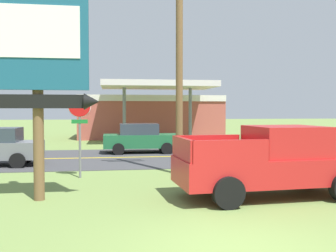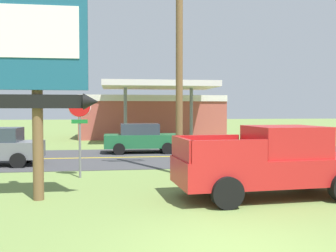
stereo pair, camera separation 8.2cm
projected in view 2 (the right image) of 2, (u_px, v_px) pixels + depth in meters
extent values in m
plane|color=olive|center=(233.00, 250.00, 6.56)|extent=(180.00, 180.00, 0.00)
cube|color=#3D3D3F|center=(154.00, 157.00, 19.42)|extent=(140.00, 8.00, 0.02)
cube|color=gold|center=(154.00, 157.00, 19.42)|extent=(126.00, 0.20, 0.01)
cylinder|color=brown|center=(37.00, 94.00, 10.11)|extent=(0.28, 0.28, 5.64)
cube|color=#19516B|center=(35.00, 43.00, 9.88)|extent=(2.68, 0.16, 2.41)
cube|color=white|center=(34.00, 31.00, 9.77)|extent=(2.25, 0.03, 1.35)
cube|color=black|center=(36.00, 101.00, 9.94)|extent=(2.41, 0.12, 0.36)
cone|color=black|center=(91.00, 102.00, 10.14)|extent=(0.40, 0.44, 0.44)
cylinder|color=slate|center=(80.00, 147.00, 13.50)|extent=(0.08, 0.08, 2.20)
cylinder|color=red|center=(79.00, 106.00, 13.41)|extent=(0.76, 0.03, 0.76)
cylinder|color=white|center=(79.00, 106.00, 13.43)|extent=(0.80, 0.01, 0.80)
cube|color=#19722D|center=(80.00, 121.00, 13.43)|extent=(0.56, 0.03, 0.14)
cylinder|color=brown|center=(179.00, 55.00, 14.13)|extent=(0.26, 0.26, 8.91)
cube|color=#A84C42|center=(151.00, 117.00, 33.56)|extent=(12.00, 6.00, 3.60)
cube|color=silver|center=(154.00, 98.00, 30.47)|extent=(12.00, 0.12, 0.50)
cube|color=silver|center=(159.00, 85.00, 27.52)|extent=(8.00, 5.00, 0.40)
cylinder|color=slate|center=(125.00, 114.00, 27.28)|extent=(0.24, 0.24, 4.20)
cylinder|color=slate|center=(191.00, 114.00, 27.94)|extent=(0.24, 0.24, 4.20)
cube|color=red|center=(270.00, 170.00, 10.55)|extent=(5.33, 2.32, 0.72)
cube|color=red|center=(285.00, 141.00, 10.61)|extent=(2.02, 1.93, 0.84)
cube|color=#28333D|center=(314.00, 141.00, 10.79)|extent=(0.22, 1.66, 0.71)
cube|color=red|center=(207.00, 145.00, 11.10)|extent=(1.95, 0.26, 0.56)
cube|color=red|center=(230.00, 151.00, 9.30)|extent=(1.95, 0.26, 0.56)
cube|color=red|center=(182.00, 148.00, 10.00)|extent=(0.25, 1.88, 0.56)
cylinder|color=black|center=(302.00, 175.00, 11.85)|extent=(0.82, 0.34, 0.80)
cylinder|color=black|center=(203.00, 178.00, 11.18)|extent=(0.82, 0.34, 0.80)
cylinder|color=black|center=(227.00, 193.00, 9.27)|extent=(0.82, 0.34, 0.80)
cylinder|color=black|center=(18.00, 161.00, 15.73)|extent=(0.64, 0.24, 0.64)
cylinder|color=black|center=(28.00, 155.00, 17.47)|extent=(0.64, 0.24, 0.64)
cube|color=#1E6038|center=(142.00, 141.00, 21.31)|extent=(4.20, 1.76, 0.72)
cube|color=#2D3842|center=(140.00, 129.00, 21.26)|extent=(2.10, 1.56, 0.60)
cylinder|color=black|center=(163.00, 145.00, 22.37)|extent=(0.64, 0.24, 0.64)
cylinder|color=black|center=(168.00, 148.00, 20.63)|extent=(0.64, 0.24, 0.64)
cylinder|color=black|center=(119.00, 146.00, 22.01)|extent=(0.64, 0.24, 0.64)
cylinder|color=black|center=(119.00, 149.00, 20.27)|extent=(0.64, 0.24, 0.64)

